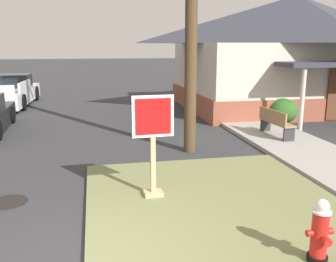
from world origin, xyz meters
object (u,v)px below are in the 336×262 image
manhole_cover (8,202)px  pickup_truck_white (10,93)px  stop_sign (153,148)px  street_bench (275,122)px  fire_hydrant (320,232)px

manhole_cover → pickup_truck_white: bearing=100.7°
stop_sign → manhole_cover: 2.97m
street_bench → pickup_truck_white: bearing=137.0°
manhole_cover → pickup_truck_white: (-2.34, 12.41, 0.61)m
fire_hydrant → pickup_truck_white: size_ratio=0.16×
pickup_truck_white → street_bench: 13.15m
fire_hydrant → street_bench: fire_hydrant is taller
fire_hydrant → street_bench: bearing=67.4°
stop_sign → pickup_truck_white: stop_sign is taller
pickup_truck_white → fire_hydrant: bearing=-66.0°
manhole_cover → street_bench: 8.07m
fire_hydrant → manhole_cover: 5.52m
pickup_truck_white → street_bench: size_ratio=3.51×
stop_sign → pickup_truck_white: bearing=111.6°
pickup_truck_white → street_bench: bearing=-43.0°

